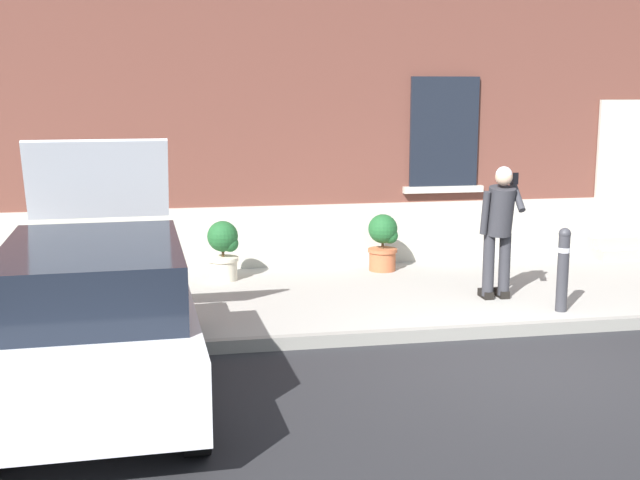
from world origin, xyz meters
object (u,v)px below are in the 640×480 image
bollard_near_person (563,267)px  planter_terracotta (383,241)px  hatchback_car_white (96,316)px  planter_charcoal (48,255)px  planter_cream (224,249)px  person_on_phone (499,224)px

bollard_near_person → planter_terracotta: (-1.56, 2.66, -0.11)m
hatchback_car_white → planter_terracotta: bearing=47.6°
bollard_near_person → planter_charcoal: bearing=158.6°
hatchback_car_white → bollard_near_person: hatchback_car_white is taller
planter_cream → planter_terracotta: (2.41, 0.20, 0.00)m
hatchback_car_white → planter_terracotta: (3.86, 4.22, -0.19)m
person_on_phone → planter_cream: person_on_phone is taller
bollard_near_person → planter_cream: bollard_near_person is taller
bollard_near_person → planter_terracotta: bearing=120.4°
person_on_phone → planter_cream: bearing=160.0°
hatchback_car_white → bollard_near_person: (5.42, 1.56, -0.09)m
hatchback_car_white → planter_charcoal: hatchback_car_white is taller
planter_charcoal → planter_terracotta: same height
planter_charcoal → bollard_near_person: bearing=-21.4°
hatchback_car_white → person_on_phone: hatchback_car_white is taller
bollard_near_person → planter_cream: bearing=148.3°
planter_cream → person_on_phone: bearing=-27.1°
hatchback_car_white → planter_terracotta: 5.72m
planter_cream → planter_charcoal: bearing=179.0°
hatchback_car_white → planter_charcoal: size_ratio=4.79×
planter_terracotta → bollard_near_person: bearing=-59.6°
planter_terracotta → planter_charcoal: bearing=-178.1°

